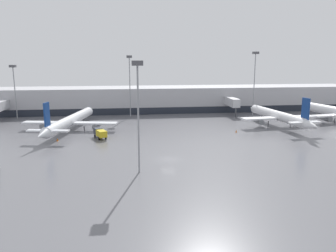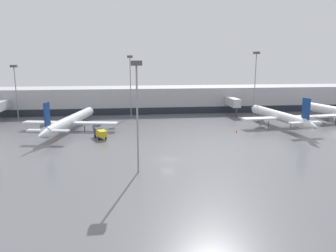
{
  "view_description": "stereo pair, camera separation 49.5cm",
  "coord_description": "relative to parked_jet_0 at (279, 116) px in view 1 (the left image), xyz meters",
  "views": [
    {
      "loc": [
        -7.82,
        -60.01,
        18.66
      ],
      "look_at": [
        2.21,
        17.54,
        3.0
      ],
      "focal_mm": 35.0,
      "sensor_mm": 36.0,
      "label": 1
    },
    {
      "loc": [
        -7.33,
        -60.07,
        18.66
      ],
      "look_at": [
        2.21,
        17.54,
        3.0
      ],
      "focal_mm": 35.0,
      "sensor_mm": 36.0,
      "label": 2
    }
  ],
  "objects": [
    {
      "name": "ground_plane",
      "position": [
        -35.19,
        -26.78,
        -3.19
      ],
      "size": [
        320.0,
        320.0,
        0.0
      ],
      "primitive_type": "plane",
      "color": "slate"
    },
    {
      "name": "terminal_building",
      "position": [
        -35.3,
        35.1,
        1.3
      ],
      "size": [
        160.0,
        29.29,
        9.0
      ],
      "color": "#B2B2B7",
      "rests_on": "ground_plane"
    },
    {
      "name": "parked_jet_0",
      "position": [
        0.0,
        0.0,
        0.0
      ],
      "size": [
        22.13,
        33.99,
        9.64
      ],
      "rotation": [
        0.0,
        0.0,
        1.67
      ],
      "color": "white",
      "rests_on": "ground_plane"
    },
    {
      "name": "parked_jet_1",
      "position": [
        -58.19,
        2.77,
        -0.57
      ],
      "size": [
        25.77,
        38.84,
        9.41
      ],
      "rotation": [
        0.0,
        0.0,
        1.38
      ],
      "color": "silver",
      "rests_on": "ground_plane"
    },
    {
      "name": "service_truck_1",
      "position": [
        -49.44,
        -7.61,
        -1.77
      ],
      "size": [
        3.64,
        5.44,
        2.31
      ],
      "rotation": [
        0.0,
        0.0,
        1.97
      ],
      "color": "gold",
      "rests_on": "ground_plane"
    },
    {
      "name": "traffic_cone_0",
      "position": [
        -59.3,
        -9.01,
        -2.83
      ],
      "size": [
        0.5,
        0.5,
        0.73
      ],
      "color": "orange",
      "rests_on": "ground_plane"
    },
    {
      "name": "traffic_cone_1",
      "position": [
        -14.23,
        -5.19,
        -2.85
      ],
      "size": [
        0.39,
        0.39,
        0.69
      ],
      "color": "orange",
      "rests_on": "ground_plane"
    },
    {
      "name": "apron_light_mast_0",
      "position": [
        1.0,
        21.79,
        13.5
      ],
      "size": [
        1.8,
        1.8,
        21.63
      ],
      "color": "gray",
      "rests_on": "ground_plane"
    },
    {
      "name": "apron_light_mast_2",
      "position": [
        -41.06,
        -33.49,
        11.5
      ],
      "size": [
        1.8,
        1.8,
        18.67
      ],
      "color": "gray",
      "rests_on": "ground_plane"
    },
    {
      "name": "apron_light_mast_6",
      "position": [
        -41.57,
        24.15,
        12.62
      ],
      "size": [
        1.8,
        1.8,
        20.32
      ],
      "color": "gray",
      "rests_on": "ground_plane"
    },
    {
      "name": "apron_light_mast_7",
      "position": [
        -78.62,
        24.82,
        10.56
      ],
      "size": [
        1.8,
        1.8,
        17.31
      ],
      "color": "gray",
      "rests_on": "ground_plane"
    }
  ]
}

